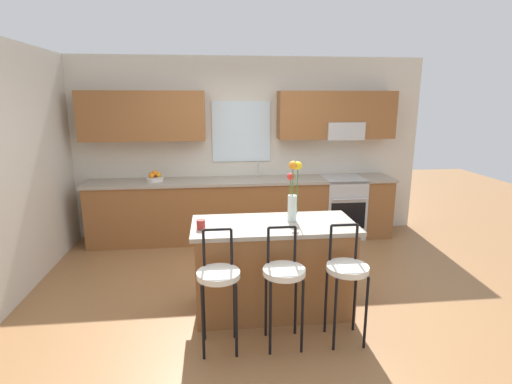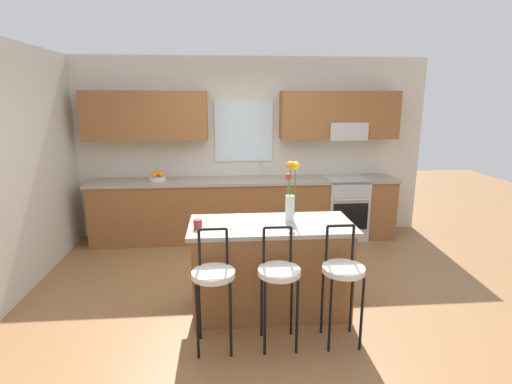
% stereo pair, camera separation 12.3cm
% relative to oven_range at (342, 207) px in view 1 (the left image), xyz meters
% --- Properties ---
extents(ground_plane, '(14.00, 14.00, 0.00)m').
position_rel_oven_range_xyz_m(ground_plane, '(-1.53, -1.68, -0.46)').
color(ground_plane, olive).
extents(wall_left, '(0.12, 4.60, 2.70)m').
position_rel_oven_range_xyz_m(wall_left, '(-4.09, -1.38, 0.89)').
color(wall_left, beige).
rests_on(wall_left, ground).
extents(back_wall_assembly, '(5.60, 0.50, 2.70)m').
position_rel_oven_range_xyz_m(back_wall_assembly, '(-1.50, 0.31, 1.05)').
color(back_wall_assembly, beige).
rests_on(back_wall_assembly, ground).
extents(counter_run, '(4.56, 0.64, 0.92)m').
position_rel_oven_range_xyz_m(counter_run, '(-1.53, 0.02, 0.01)').
color(counter_run, brown).
rests_on(counter_run, ground).
extents(sink_faucet, '(0.02, 0.13, 0.23)m').
position_rel_oven_range_xyz_m(sink_faucet, '(-1.28, 0.17, 0.60)').
color(sink_faucet, '#B7BABC').
rests_on(sink_faucet, counter_run).
extents(oven_range, '(0.60, 0.64, 0.92)m').
position_rel_oven_range_xyz_m(oven_range, '(0.00, 0.00, 0.00)').
color(oven_range, '#B7BABC').
rests_on(oven_range, ground).
extents(kitchen_island, '(1.59, 0.73, 0.92)m').
position_rel_oven_range_xyz_m(kitchen_island, '(-1.39, -2.10, 0.00)').
color(kitchen_island, brown).
rests_on(kitchen_island, ground).
extents(bar_stool_near, '(0.36, 0.36, 1.04)m').
position_rel_oven_range_xyz_m(bar_stool_near, '(-1.94, -2.68, 0.18)').
color(bar_stool_near, black).
rests_on(bar_stool_near, ground).
extents(bar_stool_middle, '(0.36, 0.36, 1.04)m').
position_rel_oven_range_xyz_m(bar_stool_middle, '(-1.39, -2.68, 0.18)').
color(bar_stool_middle, black).
rests_on(bar_stool_middle, ground).
extents(bar_stool_far, '(0.36, 0.36, 1.04)m').
position_rel_oven_range_xyz_m(bar_stool_far, '(-0.84, -2.68, 0.18)').
color(bar_stool_far, black).
rests_on(bar_stool_far, ground).
extents(flower_vase, '(0.13, 0.14, 0.60)m').
position_rel_oven_range_xyz_m(flower_vase, '(-1.20, -2.05, 0.75)').
color(flower_vase, silver).
rests_on(flower_vase, kitchen_island).
extents(mug_ceramic, '(0.08, 0.08, 0.09)m').
position_rel_oven_range_xyz_m(mug_ceramic, '(-2.09, -2.20, 0.51)').
color(mug_ceramic, '#A52D28').
rests_on(mug_ceramic, kitchen_island).
extents(fruit_bowl_oranges, '(0.24, 0.24, 0.16)m').
position_rel_oven_range_xyz_m(fruit_bowl_oranges, '(-2.81, 0.03, 0.52)').
color(fruit_bowl_oranges, silver).
rests_on(fruit_bowl_oranges, counter_run).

